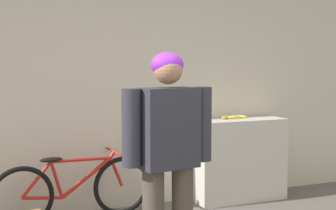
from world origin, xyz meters
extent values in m
cube|color=beige|center=(0.00, 2.59, 1.30)|extent=(8.00, 0.06, 2.60)
cube|color=white|center=(0.55, 2.56, 0.35)|extent=(0.08, 0.01, 0.12)
cube|color=beige|center=(1.44, 2.34, 0.47)|extent=(1.08, 0.40, 0.94)
cube|color=#2D2D38|center=(-0.02, 0.93, 1.10)|extent=(0.46, 0.30, 0.60)
cylinder|color=#2D2D38|center=(-0.30, 0.93, 1.11)|extent=(0.14, 0.14, 0.57)
cylinder|color=#2D2D38|center=(0.27, 0.93, 1.11)|extent=(0.14, 0.14, 0.57)
sphere|color=#A37556|center=(-0.02, 0.93, 1.53)|extent=(0.22, 0.22, 0.22)
ellipsoid|color=purple|center=(-0.02, 0.94, 1.57)|extent=(0.25, 0.23, 0.18)
torus|color=black|center=(-0.97, 2.25, 0.31)|extent=(0.62, 0.10, 0.61)
torus|color=black|center=(0.03, 2.33, 0.31)|extent=(0.62, 0.10, 0.61)
cylinder|color=red|center=(-0.78, 2.27, 0.28)|extent=(0.39, 0.06, 0.08)
cylinder|color=red|center=(-0.83, 2.26, 0.47)|extent=(0.31, 0.06, 0.35)
cylinder|color=red|center=(-0.64, 2.28, 0.45)|extent=(0.14, 0.04, 0.38)
cylinder|color=red|center=(-0.34, 2.30, 0.44)|extent=(0.53, 0.08, 0.39)
cylinder|color=red|center=(-0.39, 2.30, 0.62)|extent=(0.61, 0.08, 0.05)
cylinder|color=red|center=(-0.03, 2.33, 0.46)|extent=(0.16, 0.05, 0.32)
cylinder|color=red|center=(-0.07, 2.32, 0.64)|extent=(0.07, 0.04, 0.08)
cylinder|color=red|center=(-0.05, 2.32, 0.67)|extent=(0.06, 0.46, 0.02)
ellipsoid|color=black|center=(-0.69, 2.27, 0.65)|extent=(0.23, 0.10, 0.05)
ellipsoid|color=#EAD64C|center=(1.39, 2.37, 0.96)|extent=(0.16, 0.04, 0.04)
ellipsoid|color=#EAD64C|center=(1.29, 2.39, 0.96)|extent=(0.14, 0.10, 0.04)
ellipsoid|color=#EAD64C|center=(1.49, 2.39, 0.96)|extent=(0.14, 0.09, 0.04)
sphere|color=brown|center=(1.23, 2.41, 0.96)|extent=(0.02, 0.02, 0.02)
camera|label=1|loc=(-1.32, -2.28, 1.58)|focal=50.00mm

